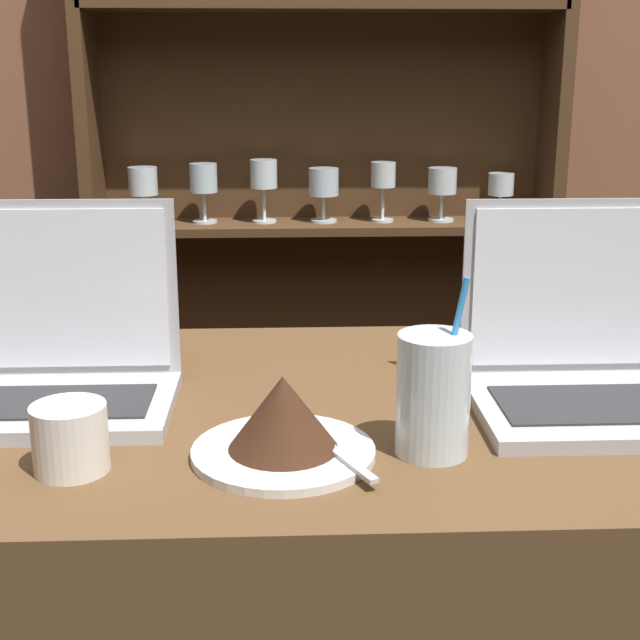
{
  "coord_description": "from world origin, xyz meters",
  "views": [
    {
      "loc": [
        -0.07,
        -0.73,
        1.47
      ],
      "look_at": [
        -0.03,
        0.37,
        1.15
      ],
      "focal_mm": 50.0,
      "sensor_mm": 36.0,
      "label": 1
    }
  ],
  "objects_px": {
    "laptop_near": "(41,358)",
    "laptop_far": "(602,361)",
    "coffee_cup": "(70,438)",
    "water_glass": "(433,394)",
    "cake_plate": "(283,423)"
  },
  "relations": [
    {
      "from": "laptop_far",
      "to": "coffee_cup",
      "type": "distance_m",
      "value": 0.65
    },
    {
      "from": "cake_plate",
      "to": "water_glass",
      "type": "relative_size",
      "value": 1.02
    },
    {
      "from": "laptop_near",
      "to": "laptop_far",
      "type": "xyz_separation_m",
      "value": [
        0.71,
        -0.03,
        -0.0
      ]
    },
    {
      "from": "laptop_near",
      "to": "water_glass",
      "type": "distance_m",
      "value": 0.5
    },
    {
      "from": "laptop_far",
      "to": "coffee_cup",
      "type": "relative_size",
      "value": 4.17
    },
    {
      "from": "laptop_near",
      "to": "coffee_cup",
      "type": "xyz_separation_m",
      "value": [
        0.08,
        -0.2,
        -0.02
      ]
    },
    {
      "from": "laptop_near",
      "to": "coffee_cup",
      "type": "height_order",
      "value": "laptop_near"
    },
    {
      "from": "water_glass",
      "to": "laptop_near",
      "type": "bearing_deg",
      "value": 159.71
    },
    {
      "from": "laptop_near",
      "to": "laptop_far",
      "type": "distance_m",
      "value": 0.71
    },
    {
      "from": "coffee_cup",
      "to": "laptop_far",
      "type": "bearing_deg",
      "value": 15.16
    },
    {
      "from": "water_glass",
      "to": "coffee_cup",
      "type": "xyz_separation_m",
      "value": [
        -0.39,
        -0.03,
        -0.03
      ]
    },
    {
      "from": "laptop_far",
      "to": "water_glass",
      "type": "height_order",
      "value": "laptop_far"
    },
    {
      "from": "laptop_near",
      "to": "cake_plate",
      "type": "xyz_separation_m",
      "value": [
        0.31,
        -0.18,
        -0.02
      ]
    },
    {
      "from": "cake_plate",
      "to": "coffee_cup",
      "type": "distance_m",
      "value": 0.23
    },
    {
      "from": "laptop_near",
      "to": "laptop_far",
      "type": "relative_size",
      "value": 1.01
    }
  ]
}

